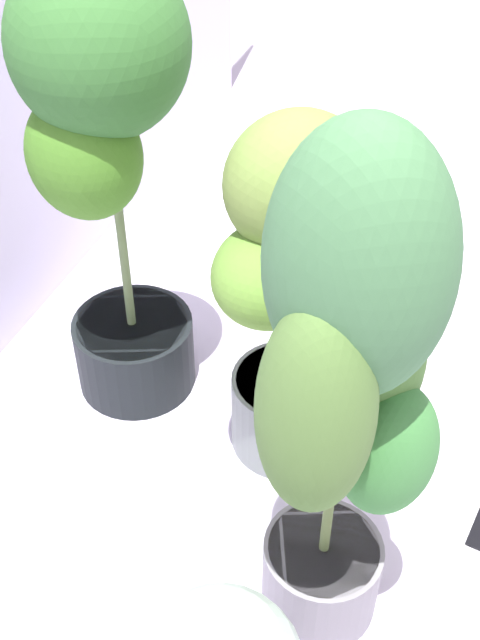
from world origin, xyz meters
name	(u,v)px	position (x,y,z in m)	size (l,w,h in m)	color
ground_plane	(329,456)	(0.00, 0.00, 0.00)	(8.00, 8.00, 0.00)	silver
potted_plant_center	(300,277)	(0.02, 0.10, 0.45)	(0.43, 0.38, 0.78)	slate
potted_plant_back_center	(107,151)	(0.05, 0.50, 0.62)	(0.39, 0.39, 0.99)	black
potted_plant_front_left	(349,385)	(-0.34, -0.08, 0.58)	(0.36, 0.33, 0.98)	gray
nutrient_bottle	(406,284)	(0.52, -0.04, 0.10)	(0.08, 0.08, 0.22)	#BC5329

